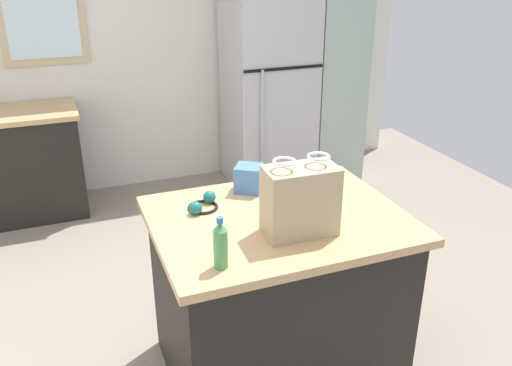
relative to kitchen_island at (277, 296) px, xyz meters
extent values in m
plane|color=gray|center=(-0.14, 0.20, -0.46)|extent=(6.26, 6.26, 0.00)
cube|color=silver|center=(-0.14, 2.81, 0.92)|extent=(5.13, 0.10, 2.77)
cube|color=#CCB78C|center=(-0.91, 2.76, 1.02)|extent=(0.68, 0.04, 0.60)
cube|color=white|center=(-0.91, 2.74, 1.02)|extent=(0.56, 0.02, 0.48)
cube|color=black|center=(0.00, 0.00, -0.02)|extent=(1.11, 0.85, 0.88)
cube|color=tan|center=(0.00, 0.00, 0.44)|extent=(1.19, 0.93, 0.04)
cube|color=#B7B7BC|center=(0.93, 2.39, 0.47)|extent=(0.73, 0.68, 1.86)
cube|color=black|center=(0.93, 2.05, 0.69)|extent=(0.72, 0.01, 0.02)
cylinder|color=#B7B7BC|center=(0.72, 2.03, 0.28)|extent=(0.02, 0.02, 0.84)
cube|color=#9EB2A8|center=(1.55, 2.39, 0.57)|extent=(0.48, 0.64, 2.07)
cube|color=tan|center=(0.02, -0.18, 0.61)|extent=(0.33, 0.19, 0.31)
torus|color=white|center=(-0.06, -0.18, 0.81)|extent=(0.11, 0.11, 0.01)
torus|color=white|center=(0.10, -0.18, 0.81)|extent=(0.11, 0.11, 0.01)
cube|color=#4775B7|center=(-0.03, 0.33, 0.53)|extent=(0.18, 0.18, 0.14)
cylinder|color=#4C9956|center=(-0.39, -0.32, 0.54)|extent=(0.06, 0.06, 0.17)
cone|color=#4C9956|center=(-0.39, -0.32, 0.64)|extent=(0.05, 0.05, 0.03)
cylinder|color=blue|center=(-0.39, -0.32, 0.67)|extent=(0.03, 0.03, 0.02)
torus|color=black|center=(-0.31, 0.21, 0.46)|extent=(0.21, 0.21, 0.01)
sphere|color=#19666B|center=(-0.36, 0.16, 0.49)|extent=(0.06, 0.06, 0.06)
sphere|color=#19666B|center=(-0.26, 0.26, 0.49)|extent=(0.06, 0.06, 0.06)
camera|label=1|loc=(-0.92, -2.09, 1.64)|focal=37.92mm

